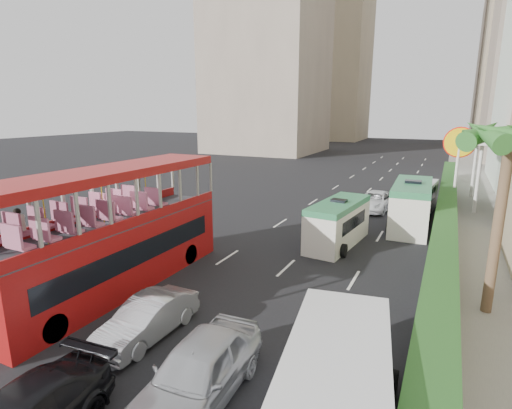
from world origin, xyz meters
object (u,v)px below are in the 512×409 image
Objects in this scene: car_silver_lane_a at (149,336)px; minibus_near at (338,223)px; van_asset at (374,210)px; shell_station at (507,173)px; double_decker_bus at (115,230)px; panel_van_far at (416,198)px; car_silver_lane_b at (199,399)px; palm_tree at (498,227)px; panel_van_near at (336,392)px; minibus_far at (411,206)px.

minibus_near reaches higher than car_silver_lane_a.
minibus_near is at bearing -85.06° from van_asset.
double_decker_bus is at bearing -124.82° from shell_station.
panel_van_far is at bearing -145.68° from shell_station.
minibus_near is (6.88, 9.47, -1.31)m from double_decker_bus.
minibus_near is at bearing 75.81° from car_silver_lane_a.
car_silver_lane_b is (3.17, -1.74, 0.00)m from car_silver_lane_a.
palm_tree is 19.14m from shell_station.
shell_station is at bearing 68.69° from panel_van_near.
minibus_far reaches higher than van_asset.
panel_van_far is (-0.11, 22.83, -0.04)m from panel_van_near.
car_silver_lane_a is 6.83m from panel_van_near.
panel_van_far is at bearing 103.59° from palm_tree.
panel_van_far is (-0.02, 4.33, -0.36)m from minibus_far.
panel_van_far is 0.67× the size of shell_station.
minibus_far is at bearing -84.07° from panel_van_far.
panel_van_far is (3.29, 9.55, -0.14)m from minibus_near.
double_decker_bus is 8.42m from car_silver_lane_b.
minibus_near reaches higher than panel_van_far.
panel_van_near is at bearing -102.04° from shell_station.
double_decker_bus is 28.02m from shell_station.
van_asset is 0.77× the size of palm_tree.
panel_van_far is at bearing 88.15° from minibus_far.
minibus_near is (3.20, 11.92, 1.22)m from car_silver_lane_a.
panel_van_far is (10.17, 19.02, -1.45)m from double_decker_bus.
double_decker_bus is 2.24× the size of van_asset.
van_asset is 0.88× the size of panel_van_near.
minibus_near is 1.02× the size of panel_van_far.
minibus_far is (10.19, 14.69, -1.09)m from double_decker_bus.
car_silver_lane_b is (6.85, -4.20, -2.53)m from double_decker_bus.
double_decker_bus is at bearing 147.14° from car_silver_lane_a.
double_decker_bus reaches higher than panel_van_far.
minibus_near is at bearing 95.12° from panel_van_near.
double_decker_bus reaches higher than panel_van_near.
palm_tree is at bearing 46.83° from car_silver_lane_b.
car_silver_lane_b is 0.87× the size of minibus_near.
shell_station is (16.00, 23.00, 0.22)m from double_decker_bus.
double_decker_bus is 2.78× the size of car_silver_lane_a.
minibus_far is at bearing 55.26° from double_decker_bus.
panel_van_near is 22.83m from panel_van_far.
minibus_near is 0.69× the size of shell_station.
panel_van_near is 27.46m from shell_station.
minibus_far is at bearing 108.67° from palm_tree.
car_silver_lane_b is 0.74× the size of minibus_far.
double_decker_bus is 2.30× the size of car_silver_lane_b.
palm_tree is (6.92, -5.47, 2.16)m from minibus_near.
car_silver_lane_b is at bearing -102.11° from minibus_far.
van_asset is 4.94m from minibus_far.
minibus_near is 16.39m from shell_station.
car_silver_lane_a is at bearing -147.47° from palm_tree.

